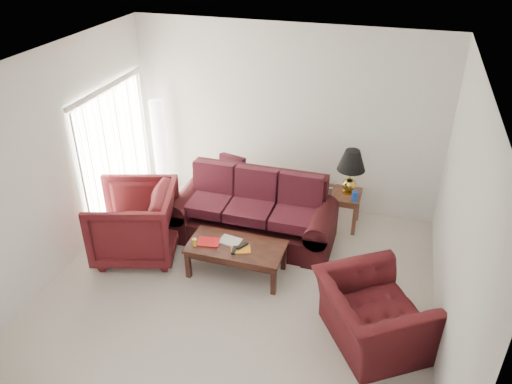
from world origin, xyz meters
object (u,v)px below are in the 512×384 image
floor_lamp (160,147)px  coffee_table (236,259)px  end_table (342,209)px  sofa (252,210)px  armchair_right (372,315)px  armchair_left (135,222)px

floor_lamp → coffee_table: bearing=-42.6°
coffee_table → end_table: bearing=54.4°
sofa → armchair_right: (1.93, -1.59, -0.11)m
floor_lamp → armchair_right: bearing=-33.5°
armchair_left → armchair_right: (3.43, -0.76, -0.13)m
end_table → floor_lamp: 3.28m
armchair_left → end_table: bearing=103.3°
armchair_left → coffee_table: armchair_left is taller
end_table → armchair_right: size_ratio=0.48×
armchair_left → armchair_right: size_ratio=0.95×
floor_lamp → sofa: bearing=-26.6°
armchair_right → floor_lamp: bearing=23.0°
sofa → armchair_left: size_ratio=2.13×
sofa → coffee_table: bearing=-90.2°
floor_lamp → armchair_right: floor_lamp is taller
end_table → armchair_right: (0.68, -2.36, 0.10)m
floor_lamp → armchair_right: 4.69m
end_table → coffee_table: end_table is taller
armchair_right → coffee_table: bearing=35.3°
sofa → end_table: bearing=28.4°
sofa → end_table: (1.26, 0.77, -0.21)m
floor_lamp → coffee_table: (2.01, -1.84, -0.62)m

